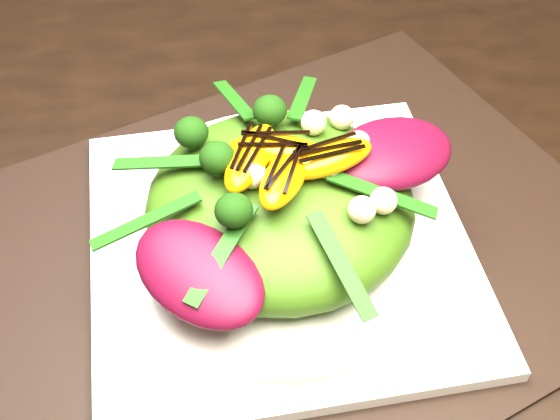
{
  "coord_description": "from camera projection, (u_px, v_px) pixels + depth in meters",
  "views": [
    {
      "loc": [
        0.23,
        -0.51,
        1.21
      ],
      "look_at": [
        0.27,
        -0.13,
        0.8
      ],
      "focal_mm": 48.0,
      "sensor_mm": 36.0,
      "label": 1
    }
  ],
  "objects": [
    {
      "name": "plate_base",
      "position": [
        280.0,
        245.0,
        0.58
      ],
      "size": [
        0.31,
        0.31,
        0.01
      ],
      "primitive_type": "cube",
      "rotation": [
        0.0,
        0.0,
        0.07
      ],
      "color": "silver",
      "rests_on": "placemat"
    },
    {
      "name": "lettuce_mound",
      "position": [
        280.0,
        204.0,
        0.55
      ],
      "size": [
        0.22,
        0.22,
        0.07
      ],
      "primitive_type": "ellipsoid",
      "rotation": [
        0.0,
        0.0,
        0.13
      ],
      "color": "#385D11",
      "rests_on": "salad_bowl"
    },
    {
      "name": "salad_bowl",
      "position": [
        280.0,
        232.0,
        0.57
      ],
      "size": [
        0.34,
        0.34,
        0.02
      ],
      "primitive_type": "cylinder",
      "rotation": [
        0.0,
        0.0,
        -0.37
      ],
      "color": "silver",
      "rests_on": "plate_base"
    },
    {
      "name": "placemat",
      "position": [
        280.0,
        251.0,
        0.59
      ],
      "size": [
        0.64,
        0.57,
        0.0
      ],
      "primitive_type": "cube",
      "rotation": [
        0.0,
        0.0,
        0.41
      ],
      "color": "black",
      "rests_on": "dining_table"
    },
    {
      "name": "broccoli_floret",
      "position": [
        182.0,
        147.0,
        0.53
      ],
      "size": [
        0.05,
        0.05,
        0.04
      ],
      "primitive_type": "sphere",
      "rotation": [
        0.0,
        0.0,
        -0.37
      ],
      "color": "black",
      "rests_on": "lettuce_mound"
    },
    {
      "name": "radicchio_leaf",
      "position": [
        394.0,
        153.0,
        0.55
      ],
      "size": [
        0.12,
        0.1,
        0.02
      ],
      "primitive_type": "ellipsoid",
      "rotation": [
        0.0,
        0.0,
        0.4
      ],
      "color": "#48071A",
      "rests_on": "lettuce_mound"
    },
    {
      "name": "orange_segment",
      "position": [
        267.0,
        141.0,
        0.53
      ],
      "size": [
        0.07,
        0.04,
        0.02
      ],
      "primitive_type": "ellipsoid",
      "rotation": [
        0.0,
        0.0,
        0.25
      ],
      "color": "orange",
      "rests_on": "lettuce_mound"
    },
    {
      "name": "balsamic_drizzle",
      "position": [
        267.0,
        131.0,
        0.53
      ],
      "size": [
        0.04,
        0.01,
        0.0
      ],
      "primitive_type": "cube",
      "rotation": [
        0.0,
        0.0,
        0.25
      ],
      "color": "black",
      "rests_on": "orange_segment"
    },
    {
      "name": "macadamia_nut",
      "position": [
        354.0,
        218.0,
        0.49
      ],
      "size": [
        0.02,
        0.02,
        0.02
      ],
      "primitive_type": "sphere",
      "rotation": [
        0.0,
        0.0,
        -0.17
      ],
      "color": "tan",
      "rests_on": "lettuce_mound"
    }
  ]
}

